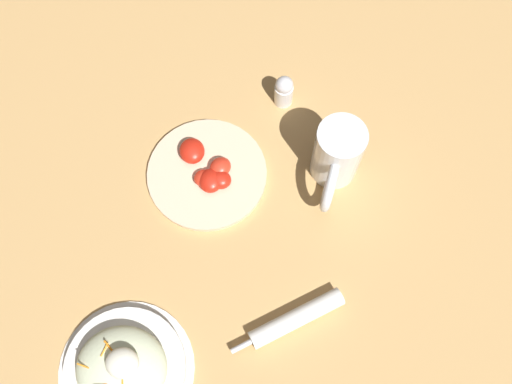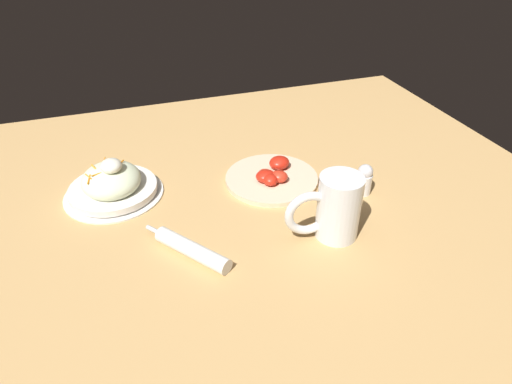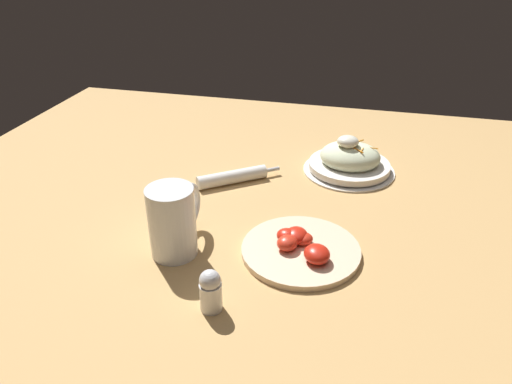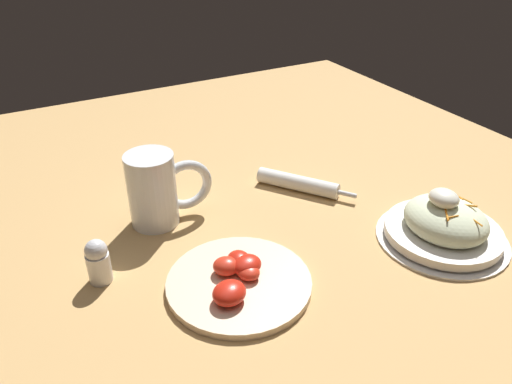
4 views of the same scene
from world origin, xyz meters
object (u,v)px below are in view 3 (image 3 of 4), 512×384
object	(u,v)px
tomato_plate	(301,248)
napkin_roll	(233,177)
salad_plate	(350,161)
salt_shaker	(211,290)
beer_mug	(174,223)

from	to	relation	value
tomato_plate	napkin_roll	bearing A→B (deg)	130.05
salad_plate	napkin_roll	bearing A→B (deg)	-154.13
tomato_plate	salt_shaker	bearing A→B (deg)	-122.45
salad_plate	beer_mug	world-z (taller)	beer_mug
napkin_roll	tomato_plate	size ratio (longest dim) A/B	0.80
beer_mug	tomato_plate	size ratio (longest dim) A/B	0.69
salad_plate	salt_shaker	xyz separation A→B (m)	(-0.17, -0.53, 0.01)
salad_plate	beer_mug	bearing A→B (deg)	-125.09
napkin_roll	tomato_plate	xyz separation A→B (m)	(0.19, -0.23, -0.00)
salt_shaker	napkin_roll	bearing A→B (deg)	101.49
salad_plate	beer_mug	size ratio (longest dim) A/B	1.45
salad_plate	napkin_roll	size ratio (longest dim) A/B	1.26
beer_mug	napkin_roll	distance (m)	0.28
beer_mug	tomato_plate	distance (m)	0.23
beer_mug	salt_shaker	xyz separation A→B (m)	(0.11, -0.13, -0.02)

